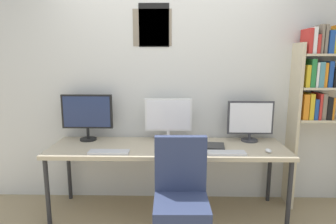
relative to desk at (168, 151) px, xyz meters
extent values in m
cube|color=silver|center=(0.00, 0.42, 0.61)|extent=(4.82, 0.10, 2.60)
cube|color=gray|center=(-0.18, 0.37, 1.27)|extent=(0.42, 0.01, 0.39)
cube|color=black|center=(-0.16, 0.37, 1.29)|extent=(0.33, 0.01, 0.46)
cube|color=tan|center=(0.00, 0.00, 0.03)|extent=(2.42, 0.68, 0.04)
cylinder|color=#262628|center=(-1.16, -0.29, -0.34)|extent=(0.04, 0.04, 0.70)
cylinder|color=#262628|center=(1.16, -0.29, -0.34)|extent=(0.04, 0.04, 0.70)
cylinder|color=#262628|center=(-1.16, 0.29, -0.34)|extent=(0.04, 0.04, 0.70)
cylinder|color=#262628|center=(1.16, 0.29, -0.34)|extent=(0.04, 0.04, 0.70)
cube|color=beige|center=(1.36, 0.23, 0.20)|extent=(0.03, 0.28, 1.79)
cube|color=beige|center=(1.76, 0.23, 0.29)|extent=(0.76, 0.28, 0.02)
cube|color=beige|center=(1.76, 0.23, 0.63)|extent=(0.76, 0.28, 0.02)
cube|color=orange|center=(1.44, 0.23, 0.44)|extent=(0.06, 0.22, 0.27)
cube|color=gold|center=(1.50, 0.23, 0.44)|extent=(0.05, 0.22, 0.27)
cube|color=#1E4799|center=(1.55, 0.23, 0.41)|extent=(0.04, 0.22, 0.22)
cube|color=red|center=(1.58, 0.22, 0.44)|extent=(0.02, 0.22, 0.27)
cube|color=gray|center=(1.63, 0.23, 0.44)|extent=(0.04, 0.22, 0.27)
cube|color=black|center=(1.68, 0.22, 0.42)|extent=(0.05, 0.22, 0.24)
cube|color=orange|center=(1.72, 0.24, 0.42)|extent=(0.02, 0.22, 0.23)
cube|color=gold|center=(1.43, 0.22, 0.76)|extent=(0.04, 0.22, 0.23)
cube|color=#287F3D|center=(1.48, 0.22, 0.79)|extent=(0.05, 0.22, 0.29)
cube|color=white|center=(1.52, 0.22, 0.77)|extent=(0.02, 0.22, 0.25)
cube|color=teal|center=(1.56, 0.23, 0.78)|extent=(0.05, 0.22, 0.26)
cube|color=orange|center=(1.61, 0.23, 0.77)|extent=(0.03, 0.22, 0.25)
cube|color=#1E4799|center=(1.66, 0.24, 0.78)|extent=(0.05, 0.22, 0.27)
cube|color=black|center=(1.71, 0.22, 0.74)|extent=(0.03, 0.22, 0.19)
cube|color=gold|center=(1.75, 0.23, 0.74)|extent=(0.03, 0.22, 0.18)
cube|color=red|center=(1.43, 0.23, 1.11)|extent=(0.04, 0.22, 0.25)
cube|color=white|center=(1.47, 0.23, 1.12)|extent=(0.04, 0.22, 0.26)
cube|color=red|center=(1.51, 0.23, 1.08)|extent=(0.03, 0.22, 0.19)
cube|color=gray|center=(1.55, 0.24, 1.13)|extent=(0.03, 0.22, 0.29)
cube|color=gray|center=(1.58, 0.24, 1.13)|extent=(0.03, 0.22, 0.28)
cube|color=#1E4799|center=(1.63, 0.22, 1.10)|extent=(0.05, 0.22, 0.23)
cube|color=gold|center=(1.69, 0.24, 1.11)|extent=(0.05, 0.22, 0.24)
cube|color=navy|center=(0.12, -0.71, -0.22)|extent=(0.45, 0.45, 0.08)
cube|color=navy|center=(0.12, -0.52, 0.06)|extent=(0.44, 0.08, 0.48)
cylinder|color=black|center=(-0.89, 0.21, 0.06)|extent=(0.18, 0.18, 0.02)
cylinder|color=black|center=(-0.89, 0.21, 0.13)|extent=(0.03, 0.03, 0.12)
cube|color=black|center=(-0.89, 0.21, 0.37)|extent=(0.55, 0.03, 0.37)
cube|color=navy|center=(-0.89, 0.20, 0.37)|extent=(0.51, 0.01, 0.34)
cylinder|color=silver|center=(0.00, 0.21, 0.06)|extent=(0.18, 0.18, 0.02)
cylinder|color=silver|center=(0.00, 0.21, 0.11)|extent=(0.03, 0.03, 0.09)
cube|color=silver|center=(0.00, 0.21, 0.34)|extent=(0.51, 0.03, 0.35)
cube|color=white|center=(0.00, 0.20, 0.34)|extent=(0.47, 0.01, 0.32)
cylinder|color=#38383D|center=(0.89, 0.21, 0.06)|extent=(0.18, 0.18, 0.02)
cylinder|color=#38383D|center=(0.89, 0.21, 0.10)|extent=(0.03, 0.03, 0.06)
cube|color=#38383D|center=(0.89, 0.21, 0.31)|extent=(0.49, 0.03, 0.36)
cube|color=white|center=(0.89, 0.20, 0.31)|extent=(0.45, 0.01, 0.32)
cube|color=silver|center=(-0.56, -0.23, 0.06)|extent=(0.39, 0.13, 0.02)
cube|color=silver|center=(0.56, -0.23, 0.06)|extent=(0.36, 0.13, 0.02)
ellipsoid|color=silver|center=(0.97, -0.17, 0.06)|extent=(0.06, 0.10, 0.03)
cube|color=#2D2D2D|center=(0.41, -0.02, 0.06)|extent=(0.34, 0.26, 0.02)
cylinder|color=red|center=(0.02, -0.12, 0.09)|extent=(0.08, 0.08, 0.09)
torus|color=red|center=(0.06, -0.12, 0.09)|extent=(0.06, 0.01, 0.06)
camera|label=1|loc=(0.06, -2.85, 0.94)|focal=30.77mm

